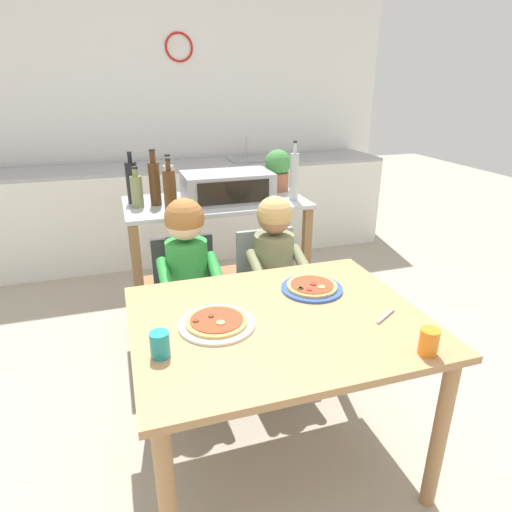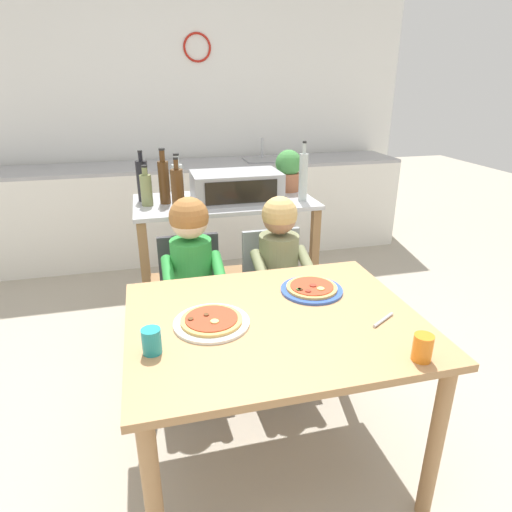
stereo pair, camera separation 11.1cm
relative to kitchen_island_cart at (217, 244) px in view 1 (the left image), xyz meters
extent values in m
plane|color=#A89E8C|center=(-0.03, -0.02, -0.61)|extent=(12.27, 12.27, 0.00)
cube|color=white|center=(-0.03, 1.88, 0.74)|extent=(4.48, 0.12, 2.70)
torus|color=red|center=(0.10, 1.81, 1.29)|extent=(0.26, 0.02, 0.26)
cube|color=silver|center=(-0.03, 1.47, -0.18)|extent=(4.03, 0.60, 0.86)
cube|color=#9E9EA3|center=(-0.03, 1.47, 0.26)|extent=(4.03, 0.60, 0.03)
cube|color=gray|center=(0.67, 1.47, 0.28)|extent=(0.40, 0.33, 0.02)
cylinder|color=#B7BABF|center=(0.67, 1.59, 0.38)|extent=(0.02, 0.02, 0.20)
cube|color=#B7BABF|center=(0.00, 0.00, 0.29)|extent=(1.14, 0.59, 0.02)
cube|color=olive|center=(0.00, 0.00, -0.29)|extent=(1.05, 0.55, 0.02)
cube|color=olive|center=(-0.53, -0.26, -0.17)|extent=(0.05, 0.05, 0.89)
cube|color=olive|center=(0.53, -0.26, -0.17)|extent=(0.05, 0.05, 0.89)
cube|color=olive|center=(-0.53, 0.26, -0.17)|extent=(0.05, 0.05, 0.89)
cube|color=olive|center=(0.53, 0.26, -0.17)|extent=(0.05, 0.05, 0.89)
cube|color=#999BA0|center=(0.07, -0.03, 0.39)|extent=(0.55, 0.32, 0.18)
cube|color=black|center=(0.07, -0.19, 0.39)|extent=(0.44, 0.01, 0.14)
cylinder|color=black|center=(0.26, -0.19, 0.34)|extent=(0.02, 0.01, 0.02)
cylinder|color=olive|center=(-0.48, -0.01, 0.39)|extent=(0.07, 0.07, 0.19)
cylinder|color=olive|center=(-0.48, -0.01, 0.51)|extent=(0.03, 0.03, 0.05)
cylinder|color=black|center=(-0.48, -0.01, 0.54)|extent=(0.04, 0.04, 0.01)
cylinder|color=#ADB7B2|center=(-0.30, -0.09, 0.43)|extent=(0.06, 0.06, 0.26)
cylinder|color=#ADB7B2|center=(-0.30, -0.09, 0.58)|extent=(0.03, 0.03, 0.05)
cylinder|color=black|center=(-0.30, -0.09, 0.61)|extent=(0.03, 0.03, 0.01)
cylinder|color=black|center=(-0.50, 0.11, 0.43)|extent=(0.07, 0.07, 0.25)
cylinder|color=black|center=(-0.50, 0.11, 0.58)|extent=(0.03, 0.03, 0.05)
cylinder|color=black|center=(-0.50, 0.11, 0.61)|extent=(0.03, 0.03, 0.01)
cylinder|color=#ADB7B2|center=(0.48, -0.14, 0.45)|extent=(0.05, 0.05, 0.29)
cylinder|color=#ADB7B2|center=(0.48, -0.14, 0.63)|extent=(0.02, 0.02, 0.06)
cylinder|color=black|center=(0.48, -0.14, 0.66)|extent=(0.02, 0.02, 0.01)
cylinder|color=#4C2D14|center=(-0.31, -0.20, 0.42)|extent=(0.07, 0.07, 0.25)
cylinder|color=#4C2D14|center=(-0.31, -0.20, 0.57)|extent=(0.03, 0.03, 0.06)
cylinder|color=black|center=(-0.31, -0.20, 0.61)|extent=(0.03, 0.03, 0.01)
cylinder|color=#4C2D14|center=(-0.37, 0.01, 0.43)|extent=(0.07, 0.07, 0.26)
cylinder|color=#4C2D14|center=(-0.37, 0.01, 0.59)|extent=(0.03, 0.03, 0.07)
cylinder|color=black|center=(-0.37, 0.01, 0.63)|extent=(0.04, 0.04, 0.01)
cylinder|color=#9E5B3D|center=(0.47, 0.14, 0.36)|extent=(0.15, 0.15, 0.12)
sphere|color=#428942|center=(0.47, 0.14, 0.49)|extent=(0.18, 0.18, 0.18)
cube|color=#AD7F51|center=(-0.03, -1.25, 0.12)|extent=(1.16, 0.93, 0.03)
cylinder|color=#AD7F51|center=(-0.55, -1.65, -0.25)|extent=(0.06, 0.06, 0.72)
cylinder|color=#AD7F51|center=(0.49, -1.65, -0.25)|extent=(0.06, 0.06, 0.72)
cylinder|color=#AD7F51|center=(-0.55, -0.84, -0.25)|extent=(0.06, 0.06, 0.72)
cylinder|color=#AD7F51|center=(0.49, -0.84, -0.25)|extent=(0.06, 0.06, 0.72)
cube|color=#333338|center=(-0.28, -0.53, -0.17)|extent=(0.36, 0.36, 0.04)
cube|color=#333338|center=(-0.28, -0.37, 0.02)|extent=(0.34, 0.03, 0.38)
cylinder|color=#333338|center=(-0.13, -0.68, -0.39)|extent=(0.03, 0.03, 0.42)
cylinder|color=#333338|center=(-0.43, -0.68, -0.39)|extent=(0.03, 0.03, 0.42)
cylinder|color=#333338|center=(-0.13, -0.38, -0.39)|extent=(0.03, 0.03, 0.42)
cylinder|color=#333338|center=(-0.43, -0.38, -0.39)|extent=(0.03, 0.03, 0.42)
cube|color=gray|center=(0.20, -0.55, -0.17)|extent=(0.36, 0.36, 0.04)
cube|color=gray|center=(0.20, -0.39, 0.02)|extent=(0.34, 0.03, 0.38)
cylinder|color=gray|center=(0.35, -0.70, -0.39)|extent=(0.03, 0.03, 0.42)
cylinder|color=gray|center=(0.05, -0.70, -0.39)|extent=(0.03, 0.03, 0.42)
cylinder|color=gray|center=(0.35, -0.40, -0.39)|extent=(0.03, 0.03, 0.42)
cylinder|color=gray|center=(0.05, -0.40, -0.39)|extent=(0.03, 0.03, 0.42)
cube|color=#424C6B|center=(-0.21, -0.67, -0.13)|extent=(0.10, 0.30, 0.10)
cylinder|color=#424C6B|center=(-0.21, -0.80, -0.37)|extent=(0.08, 0.08, 0.44)
cube|color=#424C6B|center=(-0.35, -0.67, -0.13)|extent=(0.10, 0.30, 0.10)
cylinder|color=#424C6B|center=(-0.35, -0.80, -0.37)|extent=(0.08, 0.08, 0.44)
cylinder|color=green|center=(-0.15, -0.63, 0.09)|extent=(0.06, 0.26, 0.15)
cylinder|color=green|center=(-0.41, -0.63, 0.09)|extent=(0.06, 0.26, 0.15)
cylinder|color=green|center=(-0.28, -0.53, 0.05)|extent=(0.22, 0.22, 0.37)
sphere|color=beige|center=(-0.28, -0.53, 0.35)|extent=(0.20, 0.20, 0.20)
sphere|color=#9E6633|center=(-0.28, -0.53, 0.36)|extent=(0.21, 0.21, 0.21)
cube|color=#424C6B|center=(0.27, -0.69, -0.13)|extent=(0.10, 0.30, 0.10)
cylinder|color=#424C6B|center=(0.27, -0.82, -0.37)|extent=(0.08, 0.08, 0.44)
cube|color=#424C6B|center=(0.13, -0.69, -0.13)|extent=(0.10, 0.30, 0.10)
cylinder|color=#424C6B|center=(0.13, -0.82, -0.37)|extent=(0.08, 0.08, 0.44)
cylinder|color=#7A7F56|center=(0.33, -0.65, 0.08)|extent=(0.06, 0.26, 0.15)
cylinder|color=#7A7F56|center=(0.07, -0.65, 0.08)|extent=(0.06, 0.26, 0.15)
cylinder|color=#7A7F56|center=(0.20, -0.55, 0.05)|extent=(0.22, 0.22, 0.36)
sphere|color=#A37556|center=(0.20, -0.55, 0.33)|extent=(0.18, 0.18, 0.18)
sphere|color=tan|center=(0.20, -0.55, 0.35)|extent=(0.19, 0.19, 0.19)
cylinder|color=white|center=(-0.28, -1.23, 0.14)|extent=(0.30, 0.30, 0.01)
cylinder|color=tan|center=(-0.28, -1.23, 0.15)|extent=(0.24, 0.24, 0.01)
cylinder|color=#B23D23|center=(-0.28, -1.23, 0.16)|extent=(0.21, 0.21, 0.00)
cylinder|color=#563319|center=(-0.30, -1.21, 0.16)|extent=(0.02, 0.02, 0.01)
cylinder|color=#DBC666|center=(-0.28, -1.26, 0.16)|extent=(0.03, 0.03, 0.01)
cylinder|color=#563319|center=(-0.36, -1.22, 0.16)|extent=(0.02, 0.02, 0.01)
cylinder|color=#3356B7|center=(0.20, -1.06, 0.14)|extent=(0.28, 0.28, 0.01)
cylinder|color=tan|center=(0.20, -1.06, 0.15)|extent=(0.23, 0.23, 0.01)
cylinder|color=#B23D23|center=(0.20, -1.06, 0.16)|extent=(0.19, 0.19, 0.00)
cylinder|color=maroon|center=(0.20, -1.06, 0.16)|extent=(0.03, 0.03, 0.01)
cylinder|color=#DBC666|center=(0.22, -1.10, 0.16)|extent=(0.03, 0.03, 0.01)
cylinder|color=#563319|center=(0.14, -1.08, 0.16)|extent=(0.02, 0.02, 0.01)
cylinder|color=maroon|center=(0.16, -1.11, 0.16)|extent=(0.03, 0.03, 0.01)
cylinder|color=#386628|center=(0.13, -1.08, 0.16)|extent=(0.02, 0.02, 0.01)
cylinder|color=orange|center=(0.37, -1.64, 0.18)|extent=(0.07, 0.07, 0.10)
cylinder|color=teal|center=(-0.51, -1.37, 0.18)|extent=(0.07, 0.07, 0.09)
cylinder|color=#B7BABF|center=(0.38, -1.38, 0.14)|extent=(0.13, 0.08, 0.01)
camera|label=1|loc=(-0.59, -2.69, 1.03)|focal=30.96mm
camera|label=2|loc=(-0.48, -2.72, 1.03)|focal=30.96mm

